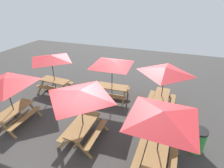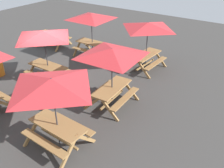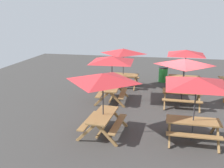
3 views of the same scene
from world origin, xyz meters
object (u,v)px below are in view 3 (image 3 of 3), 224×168
object	(u,v)px
picnic_table_3	(184,65)
trash_bin_green	(163,74)
picnic_table_5	(197,86)
picnic_table_4	(186,55)
picnic_table_6	(103,82)
picnic_table_1	(112,62)
picnic_table_2	(123,54)

from	to	relation	value
picnic_table_3	trash_bin_green	world-z (taller)	picnic_table_3
picnic_table_5	picnic_table_3	bearing A→B (deg)	-87.09
picnic_table_4	trash_bin_green	bearing A→B (deg)	-46.13
picnic_table_6	picnic_table_1	bearing A→B (deg)	-169.55
picnic_table_3	picnic_table_2	bearing A→B (deg)	-38.64
picnic_table_4	picnic_table_6	bearing A→B (deg)	65.36
picnic_table_5	picnic_table_4	bearing A→B (deg)	-91.09
picnic_table_6	trash_bin_green	xyz separation A→B (m)	(-2.09, -7.77, -1.49)
trash_bin_green	picnic_table_4	bearing A→B (deg)	131.34
picnic_table_4	picnic_table_6	distance (m)	7.20
trash_bin_green	picnic_table_5	bearing A→B (deg)	97.94
picnic_table_4	trash_bin_green	size ratio (longest dim) A/B	2.88
picnic_table_2	picnic_table_6	xyz separation A→B (m)	(-0.26, 6.20, 0.00)
picnic_table_3	picnic_table_5	size ratio (longest dim) A/B	0.83
picnic_table_2	picnic_table_4	size ratio (longest dim) A/B	0.83
picnic_table_1	picnic_table_3	bearing A→B (deg)	87.58
picnic_table_6	trash_bin_green	bearing A→B (deg)	168.96
picnic_table_1	picnic_table_2	world-z (taller)	same
picnic_table_3	picnic_table_6	xyz separation A→B (m)	(2.99, 3.50, 0.00)
picnic_table_4	trash_bin_green	xyz separation A→B (m)	(1.20, -1.36, -1.49)
picnic_table_4	trash_bin_green	distance (m)	2.35
picnic_table_4	picnic_table_1	bearing A→B (deg)	40.75
picnic_table_6	trash_bin_green	world-z (taller)	picnic_table_6
picnic_table_6	picnic_table_2	bearing A→B (deg)	-173.52
picnic_table_5	trash_bin_green	size ratio (longest dim) A/B	2.89
picnic_table_1	trash_bin_green	xyz separation A→B (m)	(-2.49, -4.26, -1.49)
picnic_table_4	picnic_table_5	bearing A→B (deg)	91.35
picnic_table_2	picnic_table_4	xyz separation A→B (m)	(-3.55, -0.20, 0.00)
picnic_table_1	picnic_table_3	size ratio (longest dim) A/B	1.21
picnic_table_1	picnic_table_2	bearing A→B (deg)	174.96
picnic_table_1	picnic_table_4	world-z (taller)	same
picnic_table_3	picnic_table_4	distance (m)	2.92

